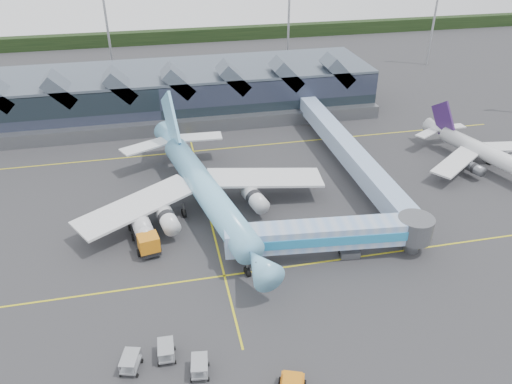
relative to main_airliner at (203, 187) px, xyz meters
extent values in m
plane|color=#2D2D30|center=(0.46, -7.38, -4.12)|extent=(260.00, 260.00, 0.00)
cube|color=gold|center=(0.46, -15.38, -4.11)|extent=(120.00, 0.25, 0.01)
cube|color=gold|center=(0.46, 20.62, -4.11)|extent=(120.00, 0.25, 0.01)
cube|color=gold|center=(0.46, 2.62, -4.11)|extent=(0.25, 60.00, 0.01)
cube|color=black|center=(0.46, 102.62, -2.12)|extent=(260.00, 4.00, 4.00)
cube|color=black|center=(-4.54, 40.62, 0.38)|extent=(90.00, 20.00, 9.00)
cube|color=#444F5B|center=(-4.54, 40.62, 5.08)|extent=(90.00, 20.00, 0.60)
cube|color=slate|center=(-4.54, 29.62, -2.82)|extent=(90.00, 2.50, 2.60)
cube|color=#444F5B|center=(-22.54, 33.62, 5.18)|extent=(6.43, 6.00, 6.43)
cube|color=#444F5B|center=(-11.54, 33.62, 5.18)|extent=(6.43, 6.00, 6.43)
cube|color=#444F5B|center=(-0.54, 33.62, 5.18)|extent=(6.43, 6.00, 6.43)
cube|color=#444F5B|center=(10.46, 33.62, 5.18)|extent=(6.43, 6.00, 6.43)
cube|color=#444F5B|center=(21.46, 33.62, 5.18)|extent=(6.43, 6.00, 6.43)
cube|color=#444F5B|center=(32.46, 33.62, 5.18)|extent=(6.43, 6.00, 6.43)
cylinder|color=gray|center=(-14.54, 64.62, 6.88)|extent=(0.56, 0.56, 22.00)
cylinder|color=gray|center=(30.46, 64.62, 6.88)|extent=(0.56, 0.56, 22.00)
cylinder|color=gray|center=(70.46, 62.62, 6.88)|extent=(0.56, 0.56, 22.00)
cylinder|color=#75BEEE|center=(0.29, -1.39, 0.02)|extent=(10.11, 31.16, 3.83)
cone|color=#75BEEE|center=(4.02, -19.18, 0.02)|extent=(4.84, 5.99, 3.83)
cube|color=black|center=(4.15, -19.83, 0.82)|extent=(1.49, 0.63, 0.48)
cone|color=#75BEEE|center=(-3.62, 17.27, 0.30)|extent=(5.20, 7.73, 3.83)
cube|color=silver|center=(-9.56, -2.13, -0.65)|extent=(17.97, 13.66, 1.26)
cube|color=silver|center=(9.61, 1.88, -0.65)|extent=(17.93, 7.60, 1.26)
cylinder|color=silver|center=(-5.65, -4.90, -1.61)|extent=(3.41, 5.69, 2.37)
cylinder|color=silver|center=(7.14, -2.22, -1.61)|extent=(3.41, 5.69, 2.37)
cube|color=#75BEEE|center=(-3.25, 15.54, 4.30)|extent=(2.45, 9.69, 10.55)
cube|color=silver|center=(-7.96, 15.00, 0.30)|extent=(8.54, 6.27, 0.25)
cube|color=silver|center=(1.27, 16.94, 0.30)|extent=(8.09, 3.40, 0.25)
cylinder|color=slate|center=(3.29, -15.71, -3.01)|extent=(0.28, 0.28, 2.22)
cylinder|color=slate|center=(-3.17, -0.75, -3.01)|extent=(0.28, 0.28, 2.22)
cylinder|color=slate|center=(3.20, 0.58, -3.01)|extent=(0.28, 0.28, 2.22)
cylinder|color=black|center=(3.29, -15.71, -3.72)|extent=(0.73, 1.48, 1.42)
cylinder|color=silver|center=(48.59, 3.05, -1.19)|extent=(7.83, 18.97, 2.71)
cone|color=silver|center=(45.38, 14.24, -0.99)|extent=(3.80, 4.91, 2.71)
cube|color=silver|center=(42.26, 2.14, -1.67)|extent=(11.31, 9.22, 0.91)
cube|color=silver|center=(54.44, 5.63, -1.67)|extent=(11.38, 3.91, 0.91)
cylinder|color=slate|center=(44.90, 0.58, -2.34)|extent=(2.51, 3.59, 1.68)
cylinder|color=slate|center=(53.02, 2.91, -2.34)|extent=(2.51, 3.59, 1.68)
cube|color=#31184A|center=(45.68, 13.20, 1.52)|extent=(2.07, 5.96, 6.60)
cube|color=silver|center=(42.67, 12.62, -0.99)|extent=(5.42, 4.22, 0.23)
cube|color=silver|center=(48.54, 14.30, -0.99)|extent=(5.23, 2.08, 0.23)
cylinder|color=slate|center=(46.15, 3.20, -3.33)|extent=(0.25, 0.25, 1.57)
cylinder|color=slate|center=(50.58, 4.47, -3.33)|extent=(0.25, 0.25, 1.57)
cube|color=#7B9CCD|center=(13.84, -14.36, -0.59)|extent=(21.29, 5.22, 3.06)
cube|color=teal|center=(13.68, -15.99, -0.59)|extent=(20.99, 2.20, 1.27)
cube|color=#7B9CCD|center=(2.30, -13.22, -0.59)|extent=(3.06, 3.63, 3.16)
cylinder|color=slate|center=(16.99, -14.67, -2.35)|extent=(0.74, 0.74, 3.53)
cube|color=slate|center=(16.99, -14.67, -3.64)|extent=(2.73, 2.35, 0.95)
cylinder|color=black|center=(15.94, -14.57, -3.75)|extent=(0.51, 0.99, 0.95)
cylinder|color=black|center=(18.04, -14.78, -3.75)|extent=(0.51, 0.99, 0.95)
cylinder|color=slate|center=(25.38, -15.50, -0.59)|extent=(4.64, 4.64, 3.16)
cylinder|color=slate|center=(25.38, -15.50, -2.35)|extent=(1.90, 1.90, 3.53)
cube|color=black|center=(-9.01, -5.77, -3.32)|extent=(4.31, 9.90, 0.53)
cube|color=#C36E12|center=(-8.34, -9.33, -2.20)|extent=(2.95, 2.78, 2.34)
cube|color=black|center=(-8.18, -10.16, -1.66)|extent=(2.33, 0.60, 1.07)
cylinder|color=silver|center=(-9.25, -4.51, -1.88)|extent=(3.57, 6.53, 2.45)
sphere|color=silver|center=(-9.83, -1.47, -1.88)|extent=(2.34, 2.34, 2.34)
sphere|color=silver|center=(-8.67, -7.55, -1.88)|extent=(2.34, 2.34, 2.34)
cylinder|color=black|center=(-9.72, -9.16, -3.58)|extent=(0.57, 1.12, 1.07)
cylinder|color=black|center=(-7.11, -8.66, -3.58)|extent=(0.57, 1.12, 1.07)
cylinder|color=black|center=(-10.42, -5.49, -3.58)|extent=(0.57, 1.12, 1.07)
cylinder|color=black|center=(-7.81, -4.99, -3.58)|extent=(0.57, 1.12, 1.07)
cylinder|color=black|center=(-10.92, -2.87, -3.58)|extent=(0.57, 1.12, 1.07)
cylinder|color=black|center=(-8.30, -2.38, -3.58)|extent=(0.57, 1.12, 1.07)
cube|color=#C36E12|center=(4.03, -33.22, -2.66)|extent=(2.25, 2.13, 0.70)
cylinder|color=black|center=(3.16, -32.25, -3.71)|extent=(0.56, 0.86, 0.80)
cylinder|color=black|center=(5.32, -33.06, -3.71)|extent=(0.56, 0.86, 0.80)
cube|color=#96999E|center=(-7.26, -26.72, -3.49)|extent=(1.66, 2.53, 0.17)
cube|color=#96999E|center=(-7.26, -26.72, -2.42)|extent=(1.66, 2.53, 0.09)
cylinder|color=black|center=(-6.39, -25.84, -3.91)|extent=(0.15, 0.41, 0.41)
cube|color=#96999E|center=(-4.20, -29.40, -3.49)|extent=(1.89, 2.67, 0.17)
cube|color=#96999E|center=(-4.20, -29.40, -2.42)|extent=(1.89, 2.67, 0.09)
cylinder|color=black|center=(-3.24, -28.61, -3.91)|extent=(0.19, 0.42, 0.41)
cube|color=#96999E|center=(-10.77, -27.40, -3.49)|extent=(2.21, 2.82, 0.17)
cube|color=#96999E|center=(-10.77, -27.40, -2.42)|extent=(2.21, 2.82, 0.09)
cylinder|color=black|center=(-9.70, -26.76, -3.91)|extent=(0.24, 0.43, 0.41)
camera|label=1|loc=(-5.89, -62.84, 35.97)|focal=35.00mm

